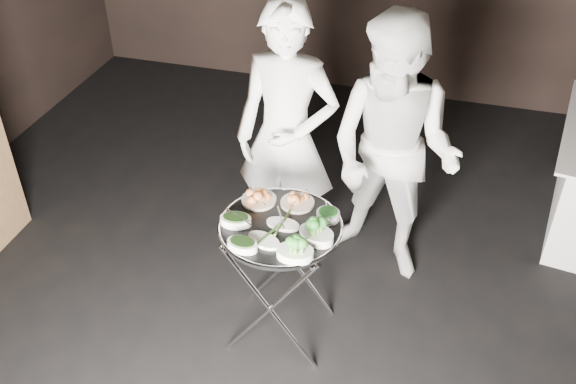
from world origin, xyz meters
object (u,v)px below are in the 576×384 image
(serving_tray, at_px, (280,227))
(waiter_right, at_px, (393,154))
(waiter_left, at_px, (287,139))
(tray_stand, at_px, (281,276))

(serving_tray, bearing_deg, waiter_right, 57.98)
(waiter_left, bearing_deg, tray_stand, -75.26)
(serving_tray, distance_m, waiter_right, 0.92)
(waiter_left, distance_m, waiter_right, 0.67)
(serving_tray, relative_size, waiter_left, 0.38)
(waiter_left, relative_size, waiter_right, 1.02)
(serving_tray, height_order, waiter_left, waiter_left)
(tray_stand, height_order, waiter_left, waiter_left)
(tray_stand, relative_size, waiter_left, 0.45)
(waiter_left, height_order, waiter_right, waiter_left)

